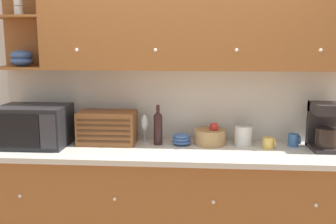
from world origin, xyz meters
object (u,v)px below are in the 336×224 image
Objects in this scene: microwave at (34,126)px; coffee_maker at (324,125)px; wine_bottle at (158,127)px; mug_blue_second at (269,143)px; storage_canister at (243,135)px; bowl_stack_on_counter at (182,139)px; wine_glass at (144,123)px; fruit_basket at (210,136)px; bread_box at (107,128)px; mug at (294,140)px.

coffee_maker reaches higher than microwave.
wine_bottle is 0.87m from mug_blue_second.
coffee_maker is at bearing -6.10° from storage_canister.
storage_canister is at bearing 3.02° from bowl_stack_on_counter.
wine_glass is 1.38× the size of storage_canister.
mug_blue_second is at bearing -3.79° from wine_bottle.
wine_bottle is 0.42m from fruit_basket.
coffee_maker reaches higher than mug_blue_second.
bread_box is (0.56, 0.11, -0.03)m from microwave.
microwave is 3.44× the size of bowl_stack_on_counter.
fruit_basket is (1.39, 0.15, -0.09)m from microwave.
bowl_stack_on_counter is at bearing 174.83° from mug_blue_second.
fruit_basket is 0.66m from mug.
coffee_maker is at bearing -1.54° from wine_bottle.
coffee_maker reaches higher than fruit_basket.
bowl_stack_on_counter reaches higher than mug_blue_second.
bowl_stack_on_counter is at bearing -176.98° from storage_canister.
microwave is at bearing -178.24° from mug_blue_second.
fruit_basket is at bearing 179.31° from storage_canister.
wine_glass is 0.54m from fruit_basket.
wine_bottle is at bearing -29.44° from wine_glass.
storage_canister is at bearing 173.90° from coffee_maker.
mug_blue_second is at bearing -176.89° from coffee_maker.
bowl_stack_on_counter is at bearing 177.99° from coffee_maker.
bread_box is at bearing 178.97° from coffee_maker.
wine_bottle is 0.89× the size of coffee_maker.
wine_glass is at bearing 13.63° from bread_box.
mug is (0.88, 0.02, 0.01)m from bowl_stack_on_counter.
coffee_maker is (1.09, -0.04, 0.14)m from bowl_stack_on_counter.
wine_bottle is 1.94× the size of storage_canister.
microwave is 2.25m from coffee_maker.
microwave is at bearing -168.07° from wine_glass.
mug is at bearing -1.03° from fruit_basket.
mug is (0.21, 0.08, 0.01)m from mug_blue_second.
bread_box is 1.41× the size of wine_bottle.
wine_glass is 0.92× the size of fruit_basket.
wine_bottle is 0.21m from bowl_stack_on_counter.
mug is at bearing 165.06° from coffee_maker.
mug_blue_second is 0.26× the size of coffee_maker.
coffee_maker reaches higher than bowl_stack_on_counter.
microwave reaches higher than fruit_basket.
mug_blue_second is at bearing -7.20° from wine_glass.
mug_blue_second is (1.27, -0.05, -0.09)m from bread_box.
coffee_maker is (1.28, -0.03, 0.04)m from wine_bottle.
coffee_maker reaches higher than mug.
microwave is 2.32× the size of wine_glass.
wine_glass is 2.27× the size of mug.
storage_canister is 1.65× the size of mug.
wine_bottle is at bearing 178.46° from coffee_maker.
microwave is at bearing -176.23° from mug.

